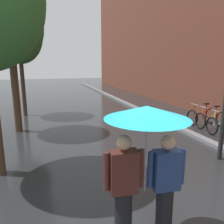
# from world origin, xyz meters

# --- Properties ---
(kerb_strip) EXTENTS (0.30, 36.00, 0.12)m
(kerb_strip) POSITION_xyz_m (3.20, 10.00, 0.06)
(kerb_strip) COLOR slate
(kerb_strip) RESTS_ON ground
(street_tree_1) EXTENTS (2.42, 2.42, 5.24)m
(street_tree_1) POSITION_xyz_m (-3.09, 6.50, 3.93)
(street_tree_1) COLOR #473323
(street_tree_1) RESTS_ON ground
(street_tree_2) EXTENTS (2.27, 2.27, 5.42)m
(street_tree_2) POSITION_xyz_m (-3.05, 9.46, 4.01)
(street_tree_2) COLOR #473323
(street_tree_2) RESTS_ON ground
(parked_bicycle_1) EXTENTS (1.14, 0.80, 0.96)m
(parked_bicycle_1) POSITION_xyz_m (4.48, 3.76, 0.38)
(parked_bicycle_1) COLOR black
(parked_bicycle_1) RESTS_ON ground
(parked_bicycle_2) EXTENTS (1.13, 0.78, 0.96)m
(parked_bicycle_2) POSITION_xyz_m (4.56, 4.53, 0.38)
(parked_bicycle_2) COLOR black
(parked_bicycle_2) RESTS_ON ground
(parked_bicycle_3) EXTENTS (1.10, 0.73, 0.96)m
(parked_bicycle_3) POSITION_xyz_m (4.61, 5.16, 0.38)
(parked_bicycle_3) COLOR black
(parked_bicycle_3) RESTS_ON ground
(couple_under_umbrella) EXTENTS (1.24, 1.20, 2.08)m
(couple_under_umbrella) POSITION_xyz_m (-0.72, -0.06, 1.43)
(couple_under_umbrella) COLOR black
(couple_under_umbrella) RESTS_ON ground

